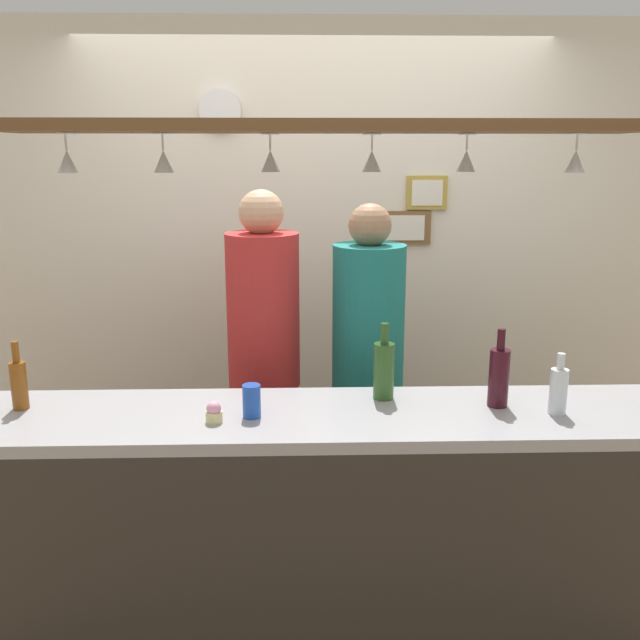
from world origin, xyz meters
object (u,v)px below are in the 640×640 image
(picture_frame_upper_small, at_px, (427,193))
(bottle_champagne_green, at_px, (384,369))
(person_middle_red_shirt, at_px, (264,338))
(wall_clock, at_px, (220,110))
(cupcake, at_px, (214,413))
(picture_frame_lower_pair, at_px, (403,228))
(bottle_soda_clear, at_px, (558,390))
(bottle_beer_amber_tall, at_px, (19,383))
(bottle_wine_dark_red, at_px, (499,376))
(drink_can, at_px, (252,401))
(person_right_teal_shirt, at_px, (368,346))

(picture_frame_upper_small, bearing_deg, bottle_champagne_green, -106.51)
(person_middle_red_shirt, xyz_separation_m, wall_clock, (-0.24, 0.64, 1.06))
(cupcake, height_order, picture_frame_upper_small, picture_frame_upper_small)
(person_middle_red_shirt, distance_m, picture_frame_lower_pair, 1.08)
(picture_frame_lower_pair, distance_m, wall_clock, 1.16)
(person_middle_red_shirt, height_order, bottle_soda_clear, person_middle_red_shirt)
(bottle_beer_amber_tall, distance_m, wall_clock, 1.80)
(bottle_wine_dark_red, relative_size, picture_frame_upper_small, 1.36)
(bottle_beer_amber_tall, relative_size, bottle_wine_dark_red, 0.87)
(person_middle_red_shirt, relative_size, wall_clock, 7.96)
(drink_can, distance_m, picture_frame_lower_pair, 1.69)
(bottle_wine_dark_red, xyz_separation_m, picture_frame_lower_pair, (-0.17, 1.36, 0.41))
(bottle_soda_clear, bearing_deg, bottle_beer_amber_tall, 176.76)
(bottle_soda_clear, distance_m, drink_can, 1.12)
(drink_can, relative_size, wall_clock, 0.55)
(bottle_soda_clear, xyz_separation_m, picture_frame_lower_pair, (-0.37, 1.45, 0.43))
(person_right_teal_shirt, xyz_separation_m, picture_frame_upper_small, (0.37, 0.64, 0.68))
(wall_clock, bearing_deg, bottle_wine_dark_red, -49.54)
(bottle_wine_dark_red, bearing_deg, drink_can, -174.60)
(picture_frame_lower_pair, relative_size, wall_clock, 1.36)
(drink_can, bearing_deg, picture_frame_upper_small, 58.88)
(bottle_champagne_green, bearing_deg, bottle_wine_dark_red, -12.99)
(drink_can, bearing_deg, person_middle_red_shirt, 89.67)
(cupcake, bearing_deg, drink_can, 18.99)
(bottle_soda_clear, bearing_deg, person_middle_red_shirt, 144.16)
(person_right_teal_shirt, height_order, cupcake, person_right_teal_shirt)
(bottle_wine_dark_red, height_order, cupcake, bottle_wine_dark_red)
(cupcake, height_order, picture_frame_lower_pair, picture_frame_lower_pair)
(person_right_teal_shirt, height_order, drink_can, person_right_teal_shirt)
(person_right_teal_shirt, relative_size, bottle_wine_dark_red, 5.63)
(bottle_soda_clear, relative_size, picture_frame_lower_pair, 0.77)
(bottle_wine_dark_red, height_order, wall_clock, wall_clock)
(person_middle_red_shirt, bearing_deg, wall_clock, 110.51)
(person_right_teal_shirt, xyz_separation_m, wall_clock, (-0.73, 0.64, 1.11))
(drink_can, xyz_separation_m, picture_frame_lower_pair, (0.75, 1.44, 0.47))
(bottle_champagne_green, height_order, bottle_soda_clear, bottle_champagne_green)
(bottle_champagne_green, height_order, picture_frame_upper_small, picture_frame_upper_small)
(bottle_champagne_green, bearing_deg, drink_can, -159.75)
(picture_frame_lower_pair, height_order, picture_frame_upper_small, picture_frame_upper_small)
(cupcake, relative_size, picture_frame_upper_small, 0.35)
(wall_clock, bearing_deg, bottle_beer_amber_tall, -115.56)
(person_right_teal_shirt, bearing_deg, bottle_champagne_green, -90.03)
(person_right_teal_shirt, relative_size, bottle_beer_amber_tall, 6.50)
(bottle_beer_amber_tall, distance_m, picture_frame_lower_pair, 2.14)
(person_middle_red_shirt, distance_m, picture_frame_upper_small, 1.25)
(person_middle_red_shirt, distance_m, drink_can, 0.80)
(person_middle_red_shirt, xyz_separation_m, picture_frame_lower_pair, (0.74, 0.64, 0.45))
(bottle_beer_amber_tall, relative_size, picture_frame_lower_pair, 0.87)
(drink_can, height_order, picture_frame_lower_pair, picture_frame_lower_pair)
(person_right_teal_shirt, distance_m, bottle_soda_clear, 1.01)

